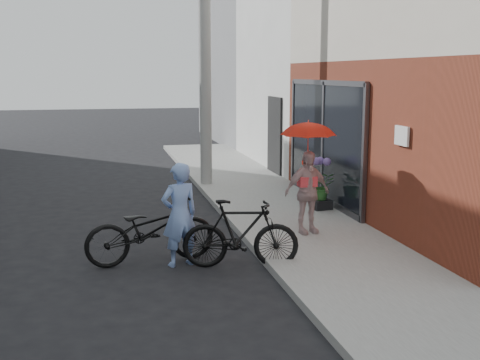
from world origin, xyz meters
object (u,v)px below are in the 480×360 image
object	(u,v)px
officer	(180,215)
bike_left	(150,230)
kimono_woman	(307,192)
planter	(321,204)
utility_pole	(205,41)
bike_right	(241,234)

from	to	relation	value
officer	bike_left	size ratio (longest dim) A/B	0.79
bike_left	kimono_woman	xyz separation A→B (m)	(2.66, 0.67, 0.31)
bike_left	planter	xyz separation A→B (m)	(3.54, 2.32, -0.29)
utility_pole	kimono_woman	bearing A→B (deg)	-80.21
planter	bike_right	bearing A→B (deg)	-129.03
kimono_woman	officer	bearing A→B (deg)	-168.47
utility_pole	kimono_woman	world-z (taller)	utility_pole
bike_right	planter	size ratio (longest dim) A/B	4.70
utility_pole	bike_left	distance (m)	6.59
bike_right	bike_left	bearing A→B (deg)	79.38
bike_left	planter	bearing A→B (deg)	-64.81
kimono_woman	planter	bearing A→B (deg)	51.85
bike_right	planter	bearing A→B (deg)	-27.14
kimono_woman	utility_pole	bearing A→B (deg)	89.84
officer	bike_left	world-z (taller)	officer
utility_pole	bike_right	xyz separation A→B (m)	(-0.57, -6.11, -3.00)
utility_pole	bike_right	world-z (taller)	utility_pole
utility_pole	planter	world-z (taller)	utility_pole
kimono_woman	planter	world-z (taller)	kimono_woman
bike_right	kimono_woman	distance (m)	1.87
officer	bike_right	distance (m)	0.92
planter	utility_pole	bearing A→B (deg)	117.87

